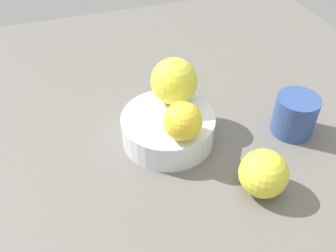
{
  "coord_description": "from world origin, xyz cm",
  "views": [
    {
      "loc": [
        15.6,
        47.29,
        47.18
      ],
      "look_at": [
        0.0,
        0.0,
        3.05
      ],
      "focal_mm": 40.66,
      "sensor_mm": 36.0,
      "label": 1
    }
  ],
  "objects_px": {
    "orange_in_bowl_0": "(183,121)",
    "orange_in_bowl_1": "(174,81)",
    "fruit_bowl": "(168,129)",
    "orange_loose_0": "(263,174)",
    "ceramic_cup": "(295,115)"
  },
  "relations": [
    {
      "from": "orange_in_bowl_0",
      "to": "orange_in_bowl_1",
      "type": "xyz_separation_m",
      "value": [
        -0.02,
        -0.09,
        0.01
      ]
    },
    {
      "from": "fruit_bowl",
      "to": "orange_loose_0",
      "type": "bearing_deg",
      "value": 122.8
    },
    {
      "from": "orange_in_bowl_0",
      "to": "orange_in_bowl_1",
      "type": "relative_size",
      "value": 0.76
    },
    {
      "from": "orange_loose_0",
      "to": "ceramic_cup",
      "type": "relative_size",
      "value": 1.0
    },
    {
      "from": "fruit_bowl",
      "to": "orange_in_bowl_0",
      "type": "height_order",
      "value": "orange_in_bowl_0"
    },
    {
      "from": "orange_in_bowl_0",
      "to": "orange_in_bowl_1",
      "type": "bearing_deg",
      "value": -100.7
    },
    {
      "from": "fruit_bowl",
      "to": "ceramic_cup",
      "type": "relative_size",
      "value": 2.16
    },
    {
      "from": "fruit_bowl",
      "to": "orange_loose_0",
      "type": "relative_size",
      "value": 2.17
    },
    {
      "from": "orange_in_bowl_0",
      "to": "ceramic_cup",
      "type": "xyz_separation_m",
      "value": [
        -0.22,
        -0.0,
        -0.05
      ]
    },
    {
      "from": "orange_in_bowl_1",
      "to": "orange_loose_0",
      "type": "bearing_deg",
      "value": 110.91
    },
    {
      "from": "fruit_bowl",
      "to": "orange_in_bowl_1",
      "type": "relative_size",
      "value": 1.98
    },
    {
      "from": "fruit_bowl",
      "to": "ceramic_cup",
      "type": "bearing_deg",
      "value": 167.42
    },
    {
      "from": "fruit_bowl",
      "to": "orange_in_bowl_0",
      "type": "bearing_deg",
      "value": 97.92
    },
    {
      "from": "orange_in_bowl_0",
      "to": "orange_loose_0",
      "type": "distance_m",
      "value": 0.15
    },
    {
      "from": "orange_in_bowl_0",
      "to": "ceramic_cup",
      "type": "relative_size",
      "value": 0.83
    }
  ]
}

